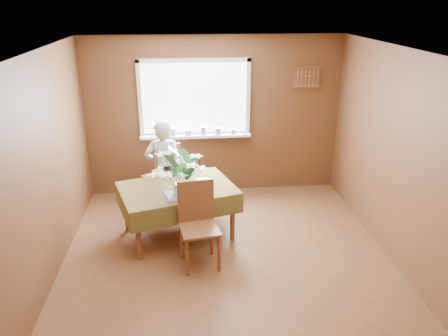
{
  "coord_description": "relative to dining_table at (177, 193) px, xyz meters",
  "views": [
    {
      "loc": [
        -0.46,
        -4.42,
        3.02
      ],
      "look_at": [
        0.0,
        0.55,
        1.05
      ],
      "focal_mm": 35.0,
      "sensor_mm": 36.0,
      "label": 1
    }
  ],
  "objects": [
    {
      "name": "chair_far",
      "position": [
        -0.2,
        0.78,
        -0.05
      ],
      "size": [
        0.63,
        0.63,
        1.05
      ],
      "rotation": [
        0.0,
        0.0,
        3.72
      ],
      "color": "brown",
      "rests_on": "floor"
    },
    {
      "name": "chair_near",
      "position": [
        0.24,
        -0.64,
        -0.07
      ],
      "size": [
        0.5,
        0.5,
        1.02
      ],
      "rotation": [
        0.0,
        0.0,
        0.16
      ],
      "color": "brown",
      "rests_on": "floor"
    },
    {
      "name": "wall_left",
      "position": [
        -1.41,
        -0.79,
        0.63
      ],
      "size": [
        0.0,
        4.5,
        4.5
      ],
      "primitive_type": "plane",
      "rotation": [
        1.57,
        0.0,
        1.57
      ],
      "color": "brown",
      "rests_on": "floor"
    },
    {
      "name": "table_knife",
      "position": [
        0.26,
        -0.18,
        0.09
      ],
      "size": [
        0.14,
        0.16,
        0.0
      ],
      "primitive_type": "cube",
      "rotation": [
        0.0,
        0.0,
        0.69
      ],
      "color": "silver",
      "rests_on": "dining_table"
    },
    {
      "name": "window_assembly",
      "position": [
        0.29,
        1.4,
        0.73
      ],
      "size": [
        1.72,
        0.2,
        1.22
      ],
      "color": "white",
      "rests_on": "wall_back"
    },
    {
      "name": "floor",
      "position": [
        0.59,
        -0.79,
        -0.62
      ],
      "size": [
        4.5,
        4.5,
        0.0
      ],
      "primitive_type": "plane",
      "color": "brown",
      "rests_on": "ground"
    },
    {
      "name": "seated_woman",
      "position": [
        -0.2,
        0.64,
        0.1
      ],
      "size": [
        0.56,
        0.4,
        1.44
      ],
      "primitive_type": "imported",
      "rotation": [
        0.0,
        0.0,
        3.25
      ],
      "color": "white",
      "rests_on": "floor"
    },
    {
      "name": "ceiling",
      "position": [
        0.59,
        -0.79,
        1.88
      ],
      "size": [
        4.5,
        4.5,
        0.0
      ],
      "primitive_type": "plane",
      "rotation": [
        3.14,
        0.0,
        0.0
      ],
      "color": "white",
      "rests_on": "wall_back"
    },
    {
      "name": "wall_back",
      "position": [
        0.59,
        1.46,
        0.63
      ],
      "size": [
        4.0,
        0.0,
        4.0
      ],
      "primitive_type": "plane",
      "rotation": [
        1.57,
        0.0,
        0.0
      ],
      "color": "brown",
      "rests_on": "floor"
    },
    {
      "name": "dining_table",
      "position": [
        0.0,
        0.0,
        0.0
      ],
      "size": [
        1.68,
        1.37,
        0.71
      ],
      "rotation": [
        0.0,
        0.0,
        0.3
      ],
      "color": "brown",
      "rests_on": "floor"
    },
    {
      "name": "side_plate",
      "position": [
        0.35,
        0.16,
        0.09
      ],
      "size": [
        0.29,
        0.29,
        0.01
      ],
      "primitive_type": "cylinder",
      "rotation": [
        0.0,
        0.0,
        0.42
      ],
      "color": "white",
      "rests_on": "dining_table"
    },
    {
      "name": "wall_right",
      "position": [
        2.59,
        -0.79,
        0.63
      ],
      "size": [
        0.0,
        4.5,
        4.5
      ],
      "primitive_type": "plane",
      "rotation": [
        1.57,
        0.0,
        -1.57
      ],
      "color": "brown",
      "rests_on": "floor"
    },
    {
      "name": "flower_bouquet",
      "position": [
        0.02,
        -0.22,
        0.42
      ],
      "size": [
        0.6,
        0.6,
        0.52
      ],
      "rotation": [
        0.0,
        0.0,
        -0.25
      ],
      "color": "white",
      "rests_on": "dining_table"
    },
    {
      "name": "wall_front",
      "position": [
        0.59,
        -3.04,
        0.63
      ],
      "size": [
        4.0,
        0.0,
        4.0
      ],
      "primitive_type": "plane",
      "rotation": [
        -1.57,
        0.0,
        0.0
      ],
      "color": "brown",
      "rests_on": "floor"
    },
    {
      "name": "spoon_rack",
      "position": [
        2.04,
        1.42,
        1.23
      ],
      "size": [
        0.44,
        0.05,
        0.33
      ],
      "color": "brown",
      "rests_on": "wall_back"
    }
  ]
}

